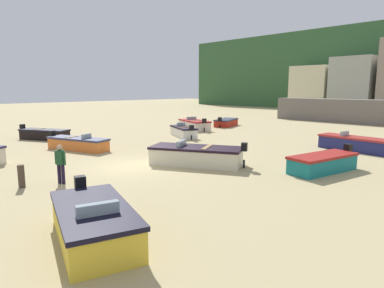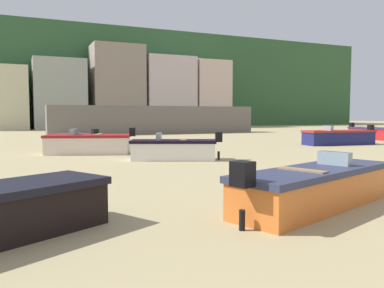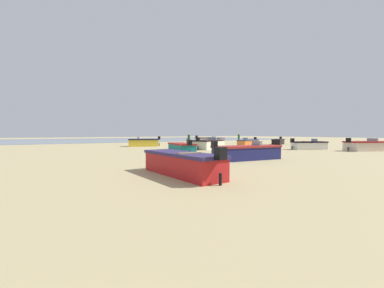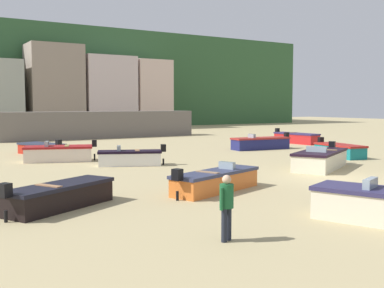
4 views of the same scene
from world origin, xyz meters
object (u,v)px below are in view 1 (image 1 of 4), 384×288
object	(u,v)px
boat_white_4	(183,131)
boat_yellow_6	(94,223)
boat_orange_5	(78,143)
beach_walker_foreground	(60,161)
boat_red_1	(226,122)
boat_black_10	(44,134)
boat_teal_8	(323,163)
boat_navy_0	(356,144)
mooring_post_near_water	(21,176)
boat_cream_7	(196,156)
boat_cream_3	(194,125)

from	to	relation	value
boat_white_4	boat_yellow_6	xyz separation A→B (m)	(12.18, -14.30, 0.05)
boat_orange_5	beach_walker_foreground	bearing A→B (deg)	40.32
boat_red_1	boat_black_10	world-z (taller)	boat_black_10
boat_teal_8	boat_black_10	size ratio (longest dim) A/B	1.01
boat_orange_5	boat_navy_0	bearing A→B (deg)	115.09
boat_yellow_6	boat_black_10	xyz separation A→B (m)	(-18.46, 5.65, -0.06)
boat_yellow_6	beach_walker_foreground	world-z (taller)	beach_walker_foreground
boat_red_1	mooring_post_near_water	size ratio (longest dim) A/B	4.23
boat_cream_7	mooring_post_near_water	bearing A→B (deg)	137.39
boat_cream_3	beach_walker_foreground	bearing A→B (deg)	-131.96
boat_teal_8	boat_cream_3	bearing A→B (deg)	-13.37
mooring_post_near_water	boat_teal_8	bearing A→B (deg)	57.18
boat_cream_3	boat_orange_5	bearing A→B (deg)	-150.22
boat_red_1	beach_walker_foreground	distance (m)	23.06
boat_white_4	boat_cream_7	distance (m)	10.10
boat_yellow_6	beach_walker_foreground	size ratio (longest dim) A/B	2.51
boat_teal_8	boat_red_1	bearing A→B (deg)	-25.66
boat_red_1	beach_walker_foreground	bearing A→B (deg)	-87.37
boat_yellow_6	boat_black_10	distance (m)	19.30
boat_red_1	beach_walker_foreground	world-z (taller)	beach_walker_foreground
boat_cream_7	boat_teal_8	distance (m)	6.09
boat_cream_7	boat_white_4	bearing A→B (deg)	22.64
boat_cream_3	boat_cream_7	size ratio (longest dim) A/B	0.86
boat_orange_5	mooring_post_near_water	size ratio (longest dim) A/B	5.01
mooring_post_near_water	boat_red_1	bearing A→B (deg)	110.83
boat_black_10	boat_cream_7	bearing A→B (deg)	70.96
boat_cream_3	boat_black_10	distance (m)	13.09
boat_navy_0	boat_yellow_6	size ratio (longest dim) A/B	1.18
boat_black_10	boat_cream_3	bearing A→B (deg)	136.05
boat_teal_8	beach_walker_foreground	world-z (taller)	beach_walker_foreground
boat_red_1	boat_orange_5	distance (m)	17.36
beach_walker_foreground	boat_navy_0	bearing A→B (deg)	46.13
boat_navy_0	boat_white_4	world-z (taller)	boat_navy_0
boat_red_1	boat_white_4	xyz separation A→B (m)	(2.65, -8.43, 0.05)
boat_navy_0	boat_teal_8	xyz separation A→B (m)	(0.94, -6.59, -0.04)
boat_cream_3	boat_teal_8	distance (m)	17.27
boat_white_4	boat_cream_7	world-z (taller)	boat_cream_7
boat_black_10	beach_walker_foreground	size ratio (longest dim) A/B	2.47
boat_orange_5	boat_cream_3	bearing A→B (deg)	171.12
beach_walker_foreground	boat_cream_7	bearing A→B (deg)	52.92
boat_orange_5	boat_teal_8	world-z (taller)	boat_teal_8
boat_cream_3	boat_white_4	size ratio (longest dim) A/B	1.14
boat_black_10	boat_red_1	bearing A→B (deg)	139.64
boat_orange_5	boat_black_10	xyz separation A→B (m)	(-5.92, 0.12, -0.00)
boat_navy_0	boat_yellow_6	world-z (taller)	boat_yellow_6
boat_white_4	boat_black_10	size ratio (longest dim) A/B	0.92
boat_cream_3	mooring_post_near_water	world-z (taller)	boat_cream_3
boat_white_4	boat_black_10	bearing A→B (deg)	167.09
boat_red_1	boat_cream_3	distance (m)	4.48
boat_red_1	boat_cream_7	world-z (taller)	boat_cream_7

